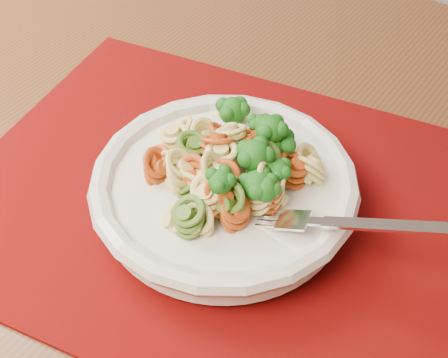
% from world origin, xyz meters
% --- Properties ---
extents(dining_table, '(1.39, 1.00, 0.76)m').
position_xyz_m(dining_table, '(0.49, 0.47, 0.65)').
color(dining_table, '#563018').
rests_on(dining_table, ground).
extents(placemat, '(0.50, 0.40, 0.00)m').
position_xyz_m(placemat, '(0.49, 0.43, 0.76)').
color(placemat, '#610504').
rests_on(placemat, dining_table).
extents(pasta_bowl, '(0.23, 0.23, 0.04)m').
position_xyz_m(pasta_bowl, '(0.49, 0.42, 0.79)').
color(pasta_bowl, beige).
rests_on(pasta_bowl, placemat).
extents(pasta_broccoli_heap, '(0.20, 0.20, 0.06)m').
position_xyz_m(pasta_broccoli_heap, '(0.49, 0.42, 0.81)').
color(pasta_broccoli_heap, '#C9BD63').
rests_on(pasta_broccoli_heap, pasta_bowl).
extents(fork, '(0.18, 0.04, 0.08)m').
position_xyz_m(fork, '(0.57, 0.40, 0.81)').
color(fork, silver).
rests_on(fork, pasta_bowl).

